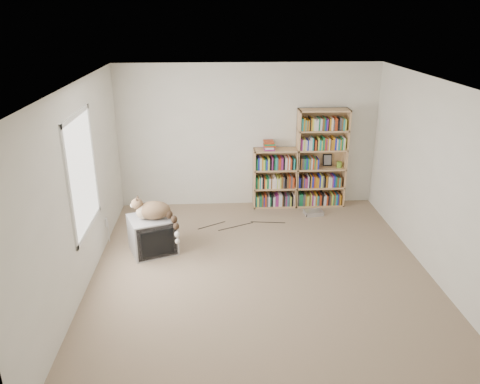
{
  "coord_description": "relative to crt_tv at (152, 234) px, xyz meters",
  "views": [
    {
      "loc": [
        -0.59,
        -5.4,
        3.29
      ],
      "look_at": [
        -0.23,
        1.0,
        0.8
      ],
      "focal_mm": 35.0,
      "sensor_mm": 36.0,
      "label": 1
    }
  ],
  "objects": [
    {
      "name": "wall_front",
      "position": [
        1.51,
        -3.24,
        0.98
      ],
      "size": [
        4.5,
        0.02,
        2.5
      ],
      "primitive_type": "cube",
      "color": "silver",
      "rests_on": "floor"
    },
    {
      "name": "book_stack",
      "position": [
        1.87,
        1.61,
        0.86
      ],
      "size": [
        0.21,
        0.27,
        0.14
      ],
      "primitive_type": "cube",
      "color": "#AC3717",
      "rests_on": "bookcase_short"
    },
    {
      "name": "floor",
      "position": [
        1.51,
        -0.74,
        -0.27
      ],
      "size": [
        4.5,
        5.0,
        0.01
      ],
      "primitive_type": "cube",
      "color": "gray",
      "rests_on": "ground"
    },
    {
      "name": "wall_back",
      "position": [
        1.51,
        1.76,
        0.98
      ],
      "size": [
        4.5,
        0.02,
        2.5
      ],
      "primitive_type": "cube",
      "color": "silver",
      "rests_on": "floor"
    },
    {
      "name": "crt_tv",
      "position": [
        0.0,
        0.0,
        0.0
      ],
      "size": [
        0.78,
        0.74,
        0.54
      ],
      "rotation": [
        0.0,
        0.0,
        0.37
      ],
      "color": "#A1A0A3",
      "rests_on": "floor"
    },
    {
      "name": "bookcase_tall",
      "position": [
        2.79,
        1.61,
        0.56
      ],
      "size": [
        0.87,
        0.3,
        1.74
      ],
      "color": "tan",
      "rests_on": "floor"
    },
    {
      "name": "wall_right",
      "position": [
        3.76,
        -0.74,
        0.98
      ],
      "size": [
        0.02,
        5.0,
        2.5
      ],
      "primitive_type": "cube",
      "color": "silver",
      "rests_on": "floor"
    },
    {
      "name": "cat",
      "position": [
        0.1,
        -0.08,
        0.36
      ],
      "size": [
        0.7,
        0.51,
        0.56
      ],
      "rotation": [
        0.0,
        0.0,
        0.04
      ],
      "color": "#392417",
      "rests_on": "crt_tv"
    },
    {
      "name": "ceiling",
      "position": [
        1.51,
        -0.74,
        2.23
      ],
      "size": [
        4.5,
        5.0,
        0.02
      ],
      "primitive_type": "cube",
      "color": "white",
      "rests_on": "wall_back"
    },
    {
      "name": "wall_outlet",
      "position": [
        -0.72,
        0.34,
        0.05
      ],
      "size": [
        0.01,
        0.08,
        0.13
      ],
      "primitive_type": "cube",
      "color": "silver",
      "rests_on": "wall_left"
    },
    {
      "name": "bookcase_short",
      "position": [
        1.98,
        1.61,
        0.22
      ],
      "size": [
        0.77,
        0.3,
        1.06
      ],
      "color": "tan",
      "rests_on": "floor"
    },
    {
      "name": "floor_cables",
      "position": [
        1.25,
        0.87,
        -0.26
      ],
      "size": [
        1.2,
        0.7,
        0.01
      ],
      "primitive_type": null,
      "color": "black",
      "rests_on": "floor"
    },
    {
      "name": "wall_left",
      "position": [
        -0.74,
        -0.74,
        0.98
      ],
      "size": [
        0.02,
        5.0,
        2.5
      ],
      "primitive_type": "cube",
      "color": "silver",
      "rests_on": "floor"
    },
    {
      "name": "window",
      "position": [
        -0.72,
        -0.54,
        1.13
      ],
      "size": [
        0.02,
        1.22,
        1.52
      ],
      "primitive_type": "cube",
      "color": "white",
      "rests_on": "wall_left"
    },
    {
      "name": "framed_print",
      "position": [
        2.93,
        1.7,
        0.55
      ],
      "size": [
        0.16,
        0.05,
        0.21
      ],
      "primitive_type": "cube",
      "rotation": [
        -0.17,
        0.0,
        0.0
      ],
      "color": "black",
      "rests_on": "bookcase_tall"
    },
    {
      "name": "dvd_player",
      "position": [
        2.61,
        1.16,
        -0.23
      ],
      "size": [
        0.34,
        0.27,
        0.07
      ],
      "primitive_type": "cube",
      "rotation": [
        0.0,
        0.0,
        0.16
      ],
      "color": "silver",
      "rests_on": "floor"
    },
    {
      "name": "green_mug",
      "position": [
        3.12,
        1.6,
        0.5
      ],
      "size": [
        0.09,
        0.09,
        0.1
      ],
      "primitive_type": "cylinder",
      "color": "#6B9D2D",
      "rests_on": "bookcase_tall"
    }
  ]
}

